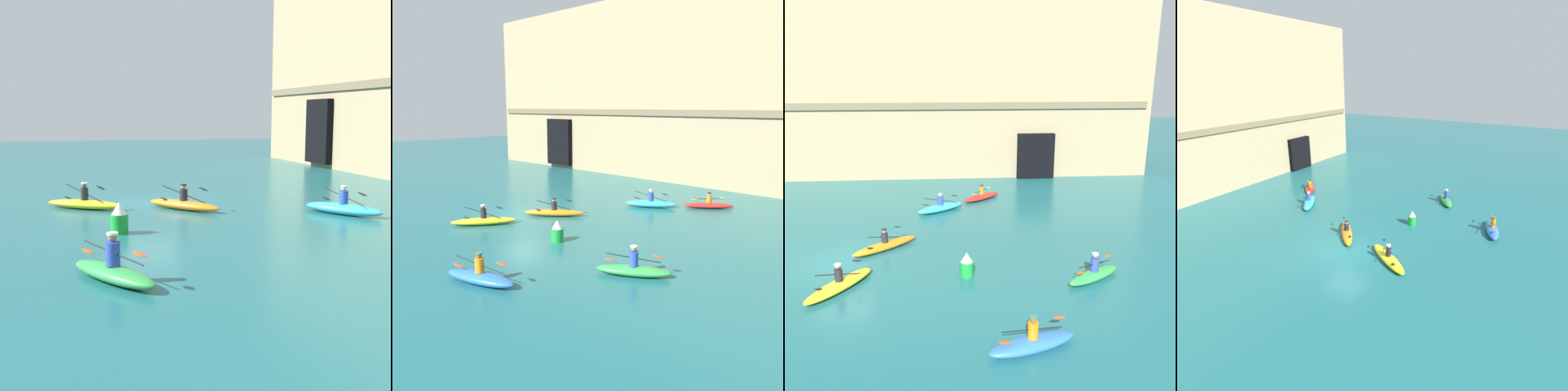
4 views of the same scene
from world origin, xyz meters
The scene contains 6 objects.
ground_plane centered at (0.00, 0.00, 0.00)m, with size 120.00×120.00×0.00m, color #1E6066.
kayak_cyan centered at (4.46, 6.97, 0.26)m, with size 3.14×2.48×1.14m.
kayak_orange centered at (1.83, 1.14, 0.23)m, with size 3.14×2.79×1.07m.
kayak_yellow centered at (0.56, -2.79, 0.23)m, with size 2.59×3.35×1.11m.
kayak_green centered at (10.94, -2.74, 0.25)m, with size 2.84×2.14×1.19m.
marker_buoy centered at (5.67, -1.96, 0.49)m, with size 0.59×0.59×1.05m.
Camera 1 is at (23.38, -4.01, 3.90)m, focal length 50.00 mm.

